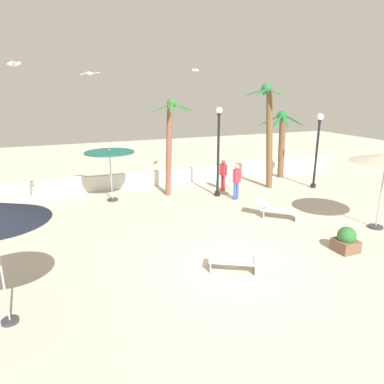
{
  "coord_description": "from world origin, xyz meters",
  "views": [
    {
      "loc": [
        -4.78,
        -8.32,
        5.15
      ],
      "look_at": [
        0.0,
        3.49,
        1.4
      ],
      "focal_mm": 32.52,
      "sensor_mm": 36.0,
      "label": 1
    }
  ],
  "objects_px": {
    "guest_1": "(223,172)",
    "lounge_chair_0": "(275,208)",
    "lamp_post_0": "(218,147)",
    "seagull_1": "(14,64)",
    "lounge_chair_1": "(241,259)",
    "palm_tree_1": "(282,136)",
    "palm_tree_0": "(170,136)",
    "lamp_post_2": "(318,142)",
    "seagull_0": "(195,70)",
    "patio_umbrella_0": "(110,156)",
    "guest_0": "(236,178)",
    "seagull_2": "(90,74)",
    "planter": "(346,240)",
    "palm_tree_2": "(269,127)"
  },
  "relations": [
    {
      "from": "lamp_post_2",
      "to": "lounge_chair_1",
      "type": "xyz_separation_m",
      "value": [
        -8.27,
        -6.55,
        -2.1
      ]
    },
    {
      "from": "palm_tree_0",
      "to": "palm_tree_1",
      "type": "relative_size",
      "value": 1.2
    },
    {
      "from": "guest_0",
      "to": "lounge_chair_0",
      "type": "bearing_deg",
      "value": -84.43
    },
    {
      "from": "lamp_post_0",
      "to": "seagull_1",
      "type": "relative_size",
      "value": 3.84
    },
    {
      "from": "patio_umbrella_0",
      "to": "planter",
      "type": "xyz_separation_m",
      "value": [
        6.23,
        -8.46,
        -1.81
      ]
    },
    {
      "from": "palm_tree_1",
      "to": "lamp_post_2",
      "type": "bearing_deg",
      "value": -82.71
    },
    {
      "from": "lounge_chair_0",
      "to": "guest_1",
      "type": "bearing_deg",
      "value": 91.78
    },
    {
      "from": "palm_tree_2",
      "to": "planter",
      "type": "xyz_separation_m",
      "value": [
        -1.91,
        -7.63,
        -2.92
      ]
    },
    {
      "from": "seagull_1",
      "to": "planter",
      "type": "bearing_deg",
      "value": -25.19
    },
    {
      "from": "seagull_2",
      "to": "guest_1",
      "type": "bearing_deg",
      "value": 0.77
    },
    {
      "from": "seagull_0",
      "to": "planter",
      "type": "distance_m",
      "value": 11.4
    },
    {
      "from": "lamp_post_0",
      "to": "patio_umbrella_0",
      "type": "bearing_deg",
      "value": 166.55
    },
    {
      "from": "lamp_post_0",
      "to": "seagull_1",
      "type": "bearing_deg",
      "value": -161.46
    },
    {
      "from": "palm_tree_1",
      "to": "palm_tree_0",
      "type": "bearing_deg",
      "value": -172.16
    },
    {
      "from": "lamp_post_2",
      "to": "seagull_0",
      "type": "relative_size",
      "value": 3.97
    },
    {
      "from": "patio_umbrella_0",
      "to": "planter",
      "type": "distance_m",
      "value": 10.66
    },
    {
      "from": "lamp_post_0",
      "to": "seagull_0",
      "type": "distance_m",
      "value": 4.41
    },
    {
      "from": "lamp_post_2",
      "to": "planter",
      "type": "height_order",
      "value": "lamp_post_2"
    },
    {
      "from": "palm_tree_0",
      "to": "lounge_chair_1",
      "type": "xyz_separation_m",
      "value": [
        -0.58,
        -8.2,
        -2.58
      ]
    },
    {
      "from": "lamp_post_2",
      "to": "lounge_chair_0",
      "type": "distance_m",
      "value": 6.06
    },
    {
      "from": "lounge_chair_1",
      "to": "seagull_1",
      "type": "relative_size",
      "value": 1.67
    },
    {
      "from": "lamp_post_2",
      "to": "guest_0",
      "type": "distance_m",
      "value": 5.21
    },
    {
      "from": "seagull_0",
      "to": "seagull_1",
      "type": "distance_m",
      "value": 9.7
    },
    {
      "from": "palm_tree_0",
      "to": "lounge_chair_0",
      "type": "distance_m",
      "value": 6.22
    },
    {
      "from": "lamp_post_2",
      "to": "palm_tree_0",
      "type": "bearing_deg",
      "value": 167.84
    },
    {
      "from": "lounge_chair_1",
      "to": "lounge_chair_0",
      "type": "bearing_deg",
      "value": 43.61
    },
    {
      "from": "palm_tree_1",
      "to": "lounge_chair_1",
      "type": "distance_m",
      "value": 12.34
    },
    {
      "from": "guest_1",
      "to": "seagull_0",
      "type": "bearing_deg",
      "value": 117.6
    },
    {
      "from": "lamp_post_0",
      "to": "lounge_chair_1",
      "type": "xyz_separation_m",
      "value": [
        -2.69,
        -7.11,
        -2.11
      ]
    },
    {
      "from": "palm_tree_0",
      "to": "planter",
      "type": "relative_size",
      "value": 5.62
    },
    {
      "from": "lounge_chair_0",
      "to": "seagull_1",
      "type": "height_order",
      "value": "seagull_1"
    },
    {
      "from": "lounge_chair_0",
      "to": "seagull_0",
      "type": "xyz_separation_m",
      "value": [
        -1.04,
        6.22,
        5.73
      ]
    },
    {
      "from": "lamp_post_2",
      "to": "guest_1",
      "type": "height_order",
      "value": "lamp_post_2"
    },
    {
      "from": "guest_1",
      "to": "lounge_chair_0",
      "type": "bearing_deg",
      "value": -88.22
    },
    {
      "from": "palm_tree_0",
      "to": "guest_0",
      "type": "xyz_separation_m",
      "value": [
        2.68,
        -1.98,
        -1.91
      ]
    },
    {
      "from": "palm_tree_1",
      "to": "lamp_post_2",
      "type": "xyz_separation_m",
      "value": [
        0.34,
        -2.67,
        -0.05
      ]
    },
    {
      "from": "patio_umbrella_0",
      "to": "guest_1",
      "type": "height_order",
      "value": "patio_umbrella_0"
    },
    {
      "from": "patio_umbrella_0",
      "to": "seagull_0",
      "type": "height_order",
      "value": "seagull_0"
    },
    {
      "from": "lamp_post_0",
      "to": "lounge_chair_1",
      "type": "height_order",
      "value": "lamp_post_0"
    },
    {
      "from": "patio_umbrella_0",
      "to": "seagull_0",
      "type": "bearing_deg",
      "value": 14.77
    },
    {
      "from": "palm_tree_2",
      "to": "lounge_chair_0",
      "type": "bearing_deg",
      "value": -118.54
    },
    {
      "from": "palm_tree_2",
      "to": "seagull_2",
      "type": "xyz_separation_m",
      "value": [
        -8.8,
        0.31,
        2.5
      ]
    },
    {
      "from": "patio_umbrella_0",
      "to": "guest_0",
      "type": "relative_size",
      "value": 1.44
    },
    {
      "from": "palm_tree_2",
      "to": "lamp_post_2",
      "type": "distance_m",
      "value": 2.79
    },
    {
      "from": "guest_1",
      "to": "seagull_2",
      "type": "bearing_deg",
      "value": -179.23
    },
    {
      "from": "guest_1",
      "to": "seagull_2",
      "type": "height_order",
      "value": "seagull_2"
    },
    {
      "from": "palm_tree_2",
      "to": "guest_1",
      "type": "bearing_deg",
      "value": 170.43
    },
    {
      "from": "lamp_post_0",
      "to": "planter",
      "type": "xyz_separation_m",
      "value": [
        1.17,
        -7.25,
        -2.12
      ]
    },
    {
      "from": "lounge_chair_0",
      "to": "seagull_2",
      "type": "relative_size",
      "value": 2.15
    },
    {
      "from": "guest_0",
      "to": "seagull_2",
      "type": "bearing_deg",
      "value": 165.95
    }
  ]
}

